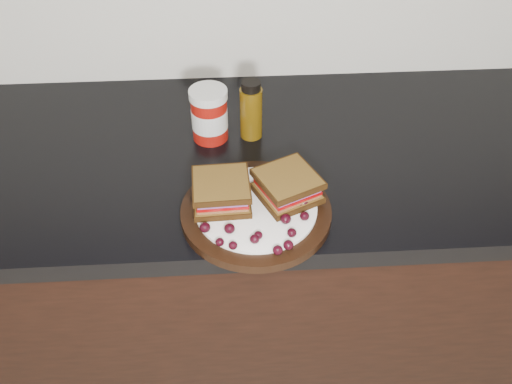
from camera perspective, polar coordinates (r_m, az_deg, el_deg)
base_cabinets at (r=1.56m, az=-8.92°, el=-9.89°), size 3.96×0.58×0.86m
countertop at (r=1.24m, az=-11.10°, el=2.98°), size 3.98×0.60×0.04m
plate at (r=1.06m, az=0.00°, el=-2.04°), size 0.28×0.28×0.02m
sandwich_left at (r=1.05m, az=-3.48°, el=0.03°), size 0.11×0.11×0.05m
sandwich_right at (r=1.06m, az=3.17°, el=0.61°), size 0.14×0.14×0.05m
grape_0 at (r=1.00m, az=-5.13°, el=-3.55°), size 0.02×0.02×0.02m
grape_1 at (r=1.00m, az=-2.67°, el=-3.68°), size 0.02×0.02×0.02m
grape_2 at (r=0.98m, az=-3.64°, el=-5.02°), size 0.02×0.02×0.01m
grape_3 at (r=0.97m, az=-2.31°, el=-5.36°), size 0.02×0.02×0.01m
grape_4 at (r=0.98m, az=-0.14°, el=-4.73°), size 0.02×0.02×0.02m
grape_5 at (r=0.99m, az=0.23°, el=-4.35°), size 0.02×0.02×0.01m
grape_6 at (r=0.96m, az=2.18°, el=-5.83°), size 0.02×0.02×0.02m
grape_7 at (r=0.97m, az=3.25°, el=-5.32°), size 0.02×0.02×0.02m
grape_8 at (r=0.99m, az=3.60°, el=-4.09°), size 0.02×0.02×0.02m
grape_9 at (r=1.01m, az=2.99°, el=-2.71°), size 0.02×0.02×0.02m
grape_10 at (r=1.02m, az=4.88°, el=-2.42°), size 0.02×0.02×0.02m
grape_11 at (r=1.04m, az=4.37°, el=-1.40°), size 0.02×0.02×0.01m
grape_12 at (r=1.05m, az=4.80°, el=-1.08°), size 0.02×0.02×0.02m
grape_13 at (r=1.08m, az=4.24°, el=0.43°), size 0.02×0.02×0.02m
grape_14 at (r=1.09m, az=2.71°, el=0.91°), size 0.02×0.02×0.02m
grape_15 at (r=1.07m, az=-1.36°, el=0.08°), size 0.02×0.02×0.02m
grape_16 at (r=1.07m, az=-3.87°, el=-0.05°), size 0.02×0.02×0.01m
grape_17 at (r=1.05m, az=-3.97°, el=-0.60°), size 0.02×0.02×0.02m
grape_18 at (r=1.04m, az=-4.44°, el=-1.40°), size 0.02×0.02×0.02m
grape_19 at (r=1.03m, az=-4.62°, el=-1.98°), size 0.02×0.02×0.02m
grape_20 at (r=1.06m, az=-2.81°, el=-0.36°), size 0.02×0.02×0.02m
grape_21 at (r=1.06m, az=-2.75°, el=-0.55°), size 0.02×0.02×0.01m
grape_22 at (r=1.04m, az=-3.34°, el=-1.26°), size 0.02×0.02×0.02m
condiment_jar at (r=1.22m, az=-4.69°, el=7.73°), size 0.11×0.11×0.12m
oil_bottle at (r=1.22m, az=-0.49°, el=8.26°), size 0.06×0.06×0.13m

